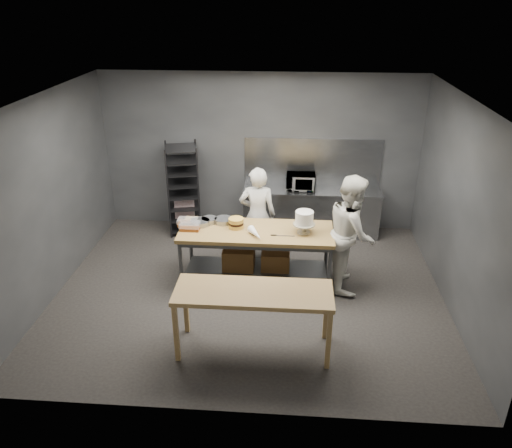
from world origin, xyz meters
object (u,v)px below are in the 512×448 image
(frosted_cake_stand, at_px, (304,219))
(speed_rack, at_px, (183,190))
(near_counter, at_px, (253,297))
(microwave, at_px, (301,182))
(chef_right, at_px, (351,233))
(work_table, at_px, (255,249))
(chef_behind, at_px, (257,215))
(layer_cake, at_px, (236,223))

(frosted_cake_stand, bearing_deg, speed_rack, 141.22)
(speed_rack, relative_size, frosted_cake_stand, 4.88)
(near_counter, distance_m, microwave, 3.62)
(near_counter, height_order, chef_right, chef_right)
(work_table, distance_m, chef_behind, 0.76)
(speed_rack, height_order, frosted_cake_stand, speed_rack)
(chef_behind, bearing_deg, chef_right, 152.98)
(microwave, bearing_deg, chef_right, -67.46)
(work_table, height_order, chef_right, chef_right)
(near_counter, bearing_deg, speed_rack, 115.03)
(near_counter, distance_m, speed_rack, 3.84)
(chef_behind, xyz_separation_m, frosted_cake_stand, (0.77, -0.77, 0.30))
(chef_right, relative_size, layer_cake, 7.84)
(chef_behind, bearing_deg, microwave, -123.99)
(chef_right, bearing_deg, speed_rack, 60.23)
(microwave, distance_m, frosted_cake_stand, 1.91)
(work_table, distance_m, microwave, 2.03)
(chef_right, bearing_deg, chef_behind, 65.25)
(speed_rack, relative_size, microwave, 3.23)
(near_counter, xyz_separation_m, chef_right, (1.38, 1.70, 0.11))
(speed_rack, xyz_separation_m, chef_behind, (1.50, -1.06, -0.01))
(frosted_cake_stand, bearing_deg, work_table, 175.22)
(work_table, xyz_separation_m, chef_behind, (-0.02, 0.70, 0.28))
(near_counter, relative_size, frosted_cake_stand, 5.57)
(chef_behind, distance_m, layer_cake, 0.74)
(chef_right, bearing_deg, work_table, 90.14)
(near_counter, xyz_separation_m, chef_behind, (-0.13, 2.42, 0.04))
(near_counter, relative_size, microwave, 3.69)
(work_table, distance_m, near_counter, 1.74)
(chef_right, relative_size, microwave, 3.42)
(frosted_cake_stand, bearing_deg, layer_cake, 174.32)
(speed_rack, bearing_deg, chef_behind, -35.25)
(speed_rack, distance_m, layer_cake, 2.11)
(work_table, relative_size, frosted_cake_stand, 6.69)
(chef_behind, distance_m, frosted_cake_stand, 1.13)
(frosted_cake_stand, bearing_deg, chef_behind, 135.23)
(near_counter, xyz_separation_m, frosted_cake_stand, (0.65, 1.66, 0.34))
(chef_behind, bearing_deg, layer_cake, 64.98)
(frosted_cake_stand, xyz_separation_m, layer_cake, (-1.06, 0.11, -0.15))
(work_table, bearing_deg, microwave, 68.90)
(chef_right, xyz_separation_m, frosted_cake_stand, (-0.73, -0.04, 0.22))
(near_counter, height_order, chef_behind, chef_behind)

